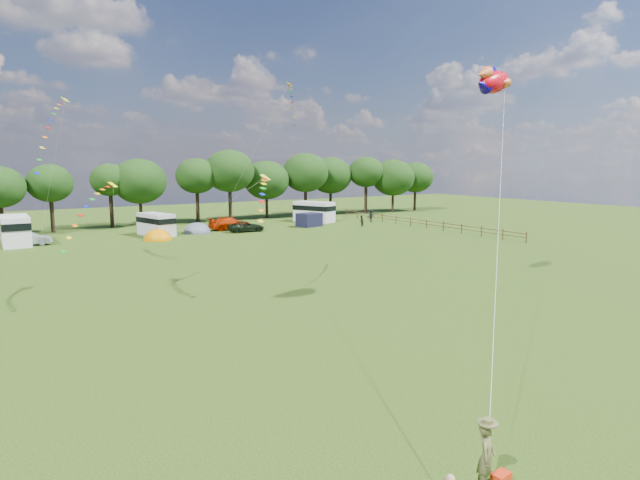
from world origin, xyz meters
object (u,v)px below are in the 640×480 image
fish_kite (492,81)px  walker_a (361,221)px  car_c (230,224)px  tent_greyblue (197,233)px  kite_flyer (486,457)px  campervan_c (156,224)px  tent_orange (158,240)px  campervan_b (15,229)px  car_d (246,227)px  car_b (29,239)px  walker_b (371,216)px  campervan_d (314,211)px

fish_kite → walker_a: (15.65, 33.95, -12.47)m
car_c → tent_greyblue: 4.68m
kite_flyer → fish_kite: size_ratio=0.46×
campervan_c → tent_orange: 4.12m
campervan_b → tent_orange: 14.04m
car_c → car_d: size_ratio=1.17×
car_b → walker_b: bearing=-82.8°
car_c → kite_flyer: kite_flyer is taller
campervan_b → campervan_c: size_ratio=1.08×
car_b → campervan_d: 36.38m
campervan_d → fish_kite: fish_kite is taller
car_c → fish_kite: bearing=-177.2°
tent_orange → tent_greyblue: bearing=32.4°
car_b → fish_kite: (22.78, -38.93, 12.52)m
car_d → campervan_b: 24.67m
tent_orange → walker_a: walker_a is taller
campervan_d → walker_a: bearing=172.2°
kite_flyer → car_c: bearing=43.2°
campervan_b → campervan_d: bearing=-86.7°
kite_flyer → walker_a: kite_flyer is taller
tent_orange → walker_a: (26.29, -1.84, 0.71)m
campervan_d → tent_orange: 24.98m
car_b → walker_a: 38.75m
car_c → tent_greyblue: (-4.57, -0.66, -0.77)m
car_c → kite_flyer: size_ratio=2.94×
kite_flyer → fish_kite: 24.68m
tent_orange → walker_b: walker_b is taller
car_d → tent_orange: 11.30m
campervan_c → tent_greyblue: (4.81, -0.16, -1.37)m
car_b → campervan_c: size_ratio=0.68×
campervan_b → campervan_c: campervan_b is taller
walker_a → walker_b: size_ratio=0.83×
tent_orange → walker_b: size_ratio=1.89×
kite_flyer → tent_greyblue: bearing=47.6°
car_d → walker_b: bearing=-85.8°
car_c → walker_a: bearing=-108.7°
campervan_d → tent_greyblue: (-18.36, -2.85, -1.52)m
car_b → tent_greyblue: car_b is taller
campervan_d → campervan_b: bearing=70.7°
kite_flyer → campervan_b: bearing=67.6°
tent_orange → campervan_d: bearing=15.1°
car_b → tent_orange: car_b is taller
car_d → tent_orange: bearing=99.9°
car_d → tent_greyblue: 5.94m
campervan_d → fish_kite: size_ratio=1.65×
tent_greyblue → walker_b: (25.07, -1.72, 0.86)m
car_d → car_b: bearing=88.5°
campervan_d → kite_flyer: size_ratio=3.56×
campervan_b → fish_kite: fish_kite is taller
car_b → walker_a: (38.43, -4.98, 0.05)m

